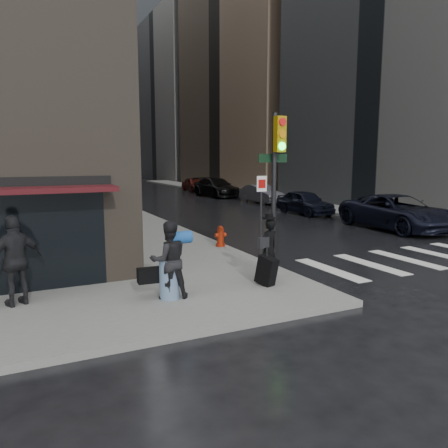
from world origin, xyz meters
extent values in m
plane|color=black|center=(0.00, 0.00, 0.00)|extent=(140.00, 140.00, 0.00)
cube|color=slate|center=(0.00, 27.00, 0.07)|extent=(4.00, 50.00, 0.15)
cube|color=slate|center=(13.50, 27.00, 0.07)|extent=(3.00, 50.00, 0.15)
cube|color=silver|center=(3.50, 1.00, 0.01)|extent=(0.50, 3.00, 0.01)
cube|color=silver|center=(5.10, 1.00, 0.01)|extent=(0.50, 3.00, 0.01)
cube|color=silver|center=(6.70, 1.00, 0.01)|extent=(0.50, 3.00, 0.01)
cube|color=silver|center=(8.30, 1.00, 0.01)|extent=(0.50, 3.00, 0.01)
cube|color=#94755B|center=(26.00, 35.00, 19.00)|extent=(22.00, 22.00, 38.00)
cube|color=slate|center=(26.00, 58.00, 12.50)|extent=(22.00, 20.00, 25.00)
cube|color=slate|center=(6.00, 78.00, 16.00)|extent=(40.00, 12.00, 32.00)
imported|color=black|center=(1.00, 0.51, 0.97)|extent=(0.68, 0.54, 1.63)
cylinder|color=black|center=(1.00, 0.51, 1.80)|extent=(0.35, 0.35, 0.04)
cylinder|color=black|center=(1.00, 0.51, 1.86)|extent=(0.22, 0.22, 0.13)
cube|color=black|center=(0.76, 0.38, 1.18)|extent=(0.36, 0.20, 0.28)
cube|color=black|center=(0.64, 0.00, 0.53)|extent=(0.44, 0.68, 0.82)
cylinder|color=black|center=(0.64, 0.00, 0.97)|extent=(0.03, 0.03, 0.38)
imported|color=black|center=(-1.92, 0.07, 1.05)|extent=(0.92, 0.74, 1.81)
cube|color=black|center=(-2.33, 0.28, 0.69)|extent=(0.56, 0.33, 0.34)
cylinder|color=#1C4F9C|center=(-1.61, 0.17, 1.54)|extent=(0.57, 0.35, 0.29)
imported|color=black|center=(-5.08, 1.08, 1.16)|extent=(1.28, 0.90, 2.01)
cylinder|color=black|center=(1.90, 1.74, 2.40)|extent=(0.14, 0.14, 4.51)
cube|color=#AD870B|center=(1.92, 1.49, 4.04)|extent=(0.33, 0.23, 1.01)
cylinder|color=red|center=(1.93, 1.38, 4.38)|extent=(0.23, 0.07, 0.23)
cylinder|color=orange|center=(1.93, 1.38, 4.04)|extent=(0.23, 0.07, 0.23)
cylinder|color=#19E533|center=(1.93, 1.38, 3.70)|extent=(0.23, 0.07, 0.23)
cylinder|color=black|center=(1.45, 1.70, 1.50)|extent=(0.07, 0.07, 2.70)
cube|color=white|center=(1.45, 1.67, 2.63)|extent=(0.34, 0.04, 0.45)
cube|color=black|center=(1.90, 1.82, 3.36)|extent=(1.01, 0.10, 0.25)
cylinder|color=maroon|center=(1.69, 5.01, 0.20)|extent=(0.34, 0.34, 0.11)
cylinder|color=maroon|center=(1.69, 5.01, 0.47)|extent=(0.25, 0.25, 0.63)
sphere|color=maroon|center=(1.69, 5.01, 0.80)|extent=(0.23, 0.23, 0.23)
cylinder|color=maroon|center=(1.69, 5.01, 0.57)|extent=(0.43, 0.16, 0.15)
imported|color=black|center=(11.25, 5.69, 0.82)|extent=(3.04, 6.06, 1.64)
imported|color=black|center=(10.72, 12.29, 0.72)|extent=(1.77, 4.25, 1.44)
imported|color=#404045|center=(11.58, 18.90, 0.69)|extent=(1.76, 4.27, 1.38)
imported|color=black|center=(10.87, 25.50, 0.82)|extent=(2.72, 5.78, 1.63)
imported|color=#3F110C|center=(11.42, 32.10, 0.70)|extent=(1.81, 4.18, 1.40)
camera|label=1|loc=(-4.99, -9.26, 3.37)|focal=35.00mm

